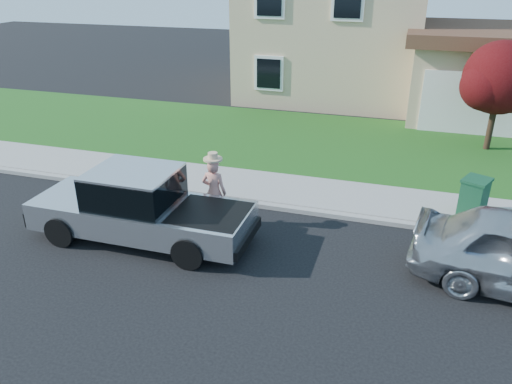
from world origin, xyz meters
TOP-DOWN VIEW (x-y plane):
  - ground at (0.00, 0.00)m, footprint 80.00×80.00m
  - curb at (1.00, 2.90)m, footprint 40.00×0.20m
  - sidewalk at (1.00, 4.00)m, footprint 40.00×2.00m
  - lawn at (1.00, 8.50)m, footprint 40.00×7.00m
  - house at (1.31, 16.38)m, footprint 14.00×11.30m
  - pickup_truck at (-1.90, 0.47)m, footprint 5.28×2.03m
  - woman at (-0.54, 1.66)m, footprint 0.64×0.46m
  - ornamental_tree at (6.57, 9.39)m, footprint 2.66×2.40m
  - trash_bin at (5.60, 3.80)m, footprint 0.83×0.87m

SIDE VIEW (x-z plane):
  - ground at x=0.00m, z-range 0.00..0.00m
  - lawn at x=1.00m, z-range 0.00..0.10m
  - curb at x=1.00m, z-range 0.00..0.12m
  - sidewalk at x=1.00m, z-range 0.00..0.15m
  - trash_bin at x=5.60m, z-range 0.16..1.13m
  - pickup_truck at x=-1.90m, z-range -0.06..1.67m
  - woman at x=-0.54m, z-range -0.05..1.85m
  - ornamental_tree at x=6.57m, z-range 0.61..4.26m
  - house at x=1.31m, z-range -0.26..6.59m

